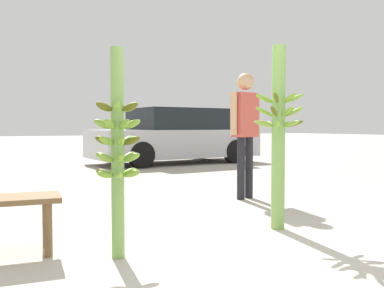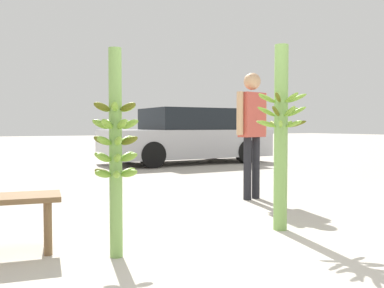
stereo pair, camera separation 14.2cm
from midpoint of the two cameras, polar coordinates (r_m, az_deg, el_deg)
The scene contains 5 objects.
ground_plane at distance 3.29m, azimuth 4.37°, elevation -14.46°, with size 80.00×80.00×0.00m, color #B2AA9E.
banana_stalk_left at distance 3.12m, azimuth -11.19°, elevation -0.51°, with size 0.35×0.35×1.52m.
banana_stalk_center at distance 4.00m, azimuth 10.44°, elevation 1.40°, with size 0.47×0.47×1.69m.
vendor_person at distance 5.61m, azimuth 6.39°, elevation 2.85°, with size 0.55×0.24×1.64m.
parked_car at distance 11.07m, azimuth -2.55°, elevation 0.95°, with size 4.25×1.89×1.40m.
Camera 1 is at (-1.89, -2.53, 0.95)m, focal length 40.00 mm.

